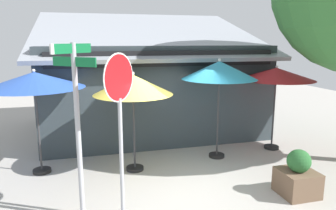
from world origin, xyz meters
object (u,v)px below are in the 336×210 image
object	(u,v)px
patio_umbrella_royal_blue_left	(34,81)
patio_umbrella_mustard_center	(133,86)
street_sign_post	(77,115)
patio_umbrella_crimson_far_right	(276,75)
patio_umbrella_teal_right	(219,71)
stop_sign	(120,105)
sidewalk_planter	(298,176)

from	to	relation	value
patio_umbrella_royal_blue_left	patio_umbrella_mustard_center	distance (m)	2.32
patio_umbrella_mustard_center	patio_umbrella_royal_blue_left	bearing A→B (deg)	168.78
street_sign_post	patio_umbrella_royal_blue_left	world-z (taller)	street_sign_post
patio_umbrella_royal_blue_left	patio_umbrella_crimson_far_right	world-z (taller)	patio_umbrella_royal_blue_left
patio_umbrella_mustard_center	patio_umbrella_teal_right	world-z (taller)	patio_umbrella_teal_right
patio_umbrella_crimson_far_right	patio_umbrella_royal_blue_left	bearing A→B (deg)	-179.27
stop_sign	patio_umbrella_mustard_center	size ratio (longest dim) A/B	1.22
patio_umbrella_teal_right	sidewalk_planter	bearing A→B (deg)	-73.58
street_sign_post	stop_sign	size ratio (longest dim) A/B	1.05
stop_sign	patio_umbrella_royal_blue_left	world-z (taller)	stop_sign
patio_umbrella_mustard_center	patio_umbrella_teal_right	xyz separation A→B (m)	(2.39, 0.31, 0.27)
patio_umbrella_royal_blue_left	patio_umbrella_mustard_center	world-z (taller)	patio_umbrella_royal_blue_left
stop_sign	patio_umbrella_teal_right	xyz separation A→B (m)	(2.96, 2.52, 0.29)
patio_umbrella_royal_blue_left	sidewalk_planter	distance (m)	6.32
patio_umbrella_royal_blue_left	sidewalk_planter	world-z (taller)	patio_umbrella_royal_blue_left
patio_umbrella_royal_blue_left	patio_umbrella_teal_right	size ratio (longest dim) A/B	0.93
sidewalk_planter	stop_sign	bearing A→B (deg)	-179.88
patio_umbrella_royal_blue_left	patio_umbrella_mustard_center	bearing A→B (deg)	-11.22
patio_umbrella_mustard_center	patio_umbrella_teal_right	size ratio (longest dim) A/B	0.90
street_sign_post	patio_umbrella_royal_blue_left	xyz separation A→B (m)	(-0.98, 2.42, 0.34)
street_sign_post	sidewalk_planter	size ratio (longest dim) A/B	3.19
street_sign_post	patio_umbrella_teal_right	world-z (taller)	street_sign_post
street_sign_post	stop_sign	bearing A→B (deg)	-19.25
patio_umbrella_mustard_center	stop_sign	bearing A→B (deg)	-104.53
sidewalk_planter	street_sign_post	bearing A→B (deg)	176.85
stop_sign	patio_umbrella_royal_blue_left	bearing A→B (deg)	122.53
street_sign_post	patio_umbrella_teal_right	distance (m)	4.35
patio_umbrella_mustard_center	patio_umbrella_crimson_far_right	bearing A→B (deg)	7.10
stop_sign	patio_umbrella_mustard_center	distance (m)	2.29
patio_umbrella_teal_right	patio_umbrella_crimson_far_right	bearing A→B (deg)	6.82
sidewalk_planter	patio_umbrella_crimson_far_right	bearing A→B (deg)	66.89
stop_sign	patio_umbrella_royal_blue_left	xyz separation A→B (m)	(-1.70, 2.67, 0.16)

